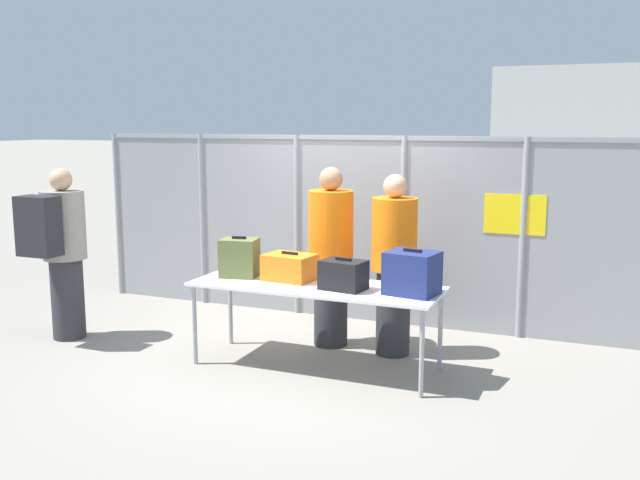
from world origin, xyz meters
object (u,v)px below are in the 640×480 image
suitcase_black (343,275)px  utility_trailer (446,261)px  traveler_hooded (60,247)px  inspection_table (316,290)px  suitcase_orange (290,267)px  suitcase_navy (412,273)px  security_worker_near (331,254)px  suitcase_olive (239,258)px  security_worker_far (394,263)px

suitcase_black → utility_trailer: 3.37m
traveler_hooded → inspection_table: bearing=0.6°
suitcase_orange → traveler_hooded: size_ratio=0.27×
suitcase_navy → security_worker_near: 1.20m
inspection_table → security_worker_near: security_worker_near is taller
suitcase_olive → suitcase_orange: 0.49m
suitcase_orange → security_worker_far: security_worker_far is taller
traveler_hooded → security_worker_near: size_ratio=0.98×
suitcase_black → inspection_table: bearing=168.0°
inspection_table → suitcase_olive: suitcase_olive is taller
suitcase_olive → security_worker_far: 1.43m
suitcase_navy → security_worker_far: security_worker_far is taller
suitcase_navy → utility_trailer: suitcase_navy is taller
traveler_hooded → security_worker_near: 2.68m
inspection_table → security_worker_near: bearing=100.3°
suitcase_black → suitcase_navy: size_ratio=0.88×
suitcase_olive → security_worker_near: size_ratio=0.22×
suitcase_orange → utility_trailer: size_ratio=0.14×
inspection_table → suitcase_orange: bearing=161.6°
suitcase_orange → security_worker_near: 0.60m
traveler_hooded → security_worker_near: bearing=15.4°
inspection_table → suitcase_navy: (0.87, -0.00, 0.23)m
suitcase_navy → inspection_table: bearing=179.9°
security_worker_near → security_worker_far: security_worker_near is taller
suitcase_navy → security_worker_far: size_ratio=0.27×
suitcase_orange → suitcase_black: suitcase_black is taller
suitcase_olive → suitcase_black: bearing=-5.7°
suitcase_orange → security_worker_far: (0.82, 0.54, 0.00)m
suitcase_black → utility_trailer: bearing=87.2°
suitcase_navy → traveler_hooded: (-3.53, -0.19, 0.01)m
security_worker_near → utility_trailer: (0.57, 2.60, -0.49)m
inspection_table → suitcase_black: size_ratio=5.53×
suitcase_olive → traveler_hooded: bearing=-172.9°
suitcase_olive → suitcase_navy: size_ratio=0.83×
inspection_table → suitcase_navy: bearing=-0.1°
suitcase_black → utility_trailer: suitcase_black is taller
traveler_hooded → security_worker_far: traveler_hooded is taller
suitcase_black → security_worker_near: security_worker_near is taller
suitcase_orange → security_worker_near: bearing=73.5°
inspection_table → traveler_hooded: bearing=-176.0°
security_worker_near → utility_trailer: bearing=-89.9°
inspection_table → utility_trailer: bearing=82.2°
traveler_hooded → security_worker_far: (3.18, 0.82, -0.07)m
utility_trailer → suitcase_orange: bearing=-103.1°
suitcase_orange → utility_trailer: (0.74, 3.17, -0.47)m
suitcase_navy → utility_trailer: bearing=97.3°
security_worker_near → inspection_table: bearing=112.8°
utility_trailer → security_worker_near: bearing=-102.4°
traveler_hooded → suitcase_orange: bearing=3.5°
suitcase_olive → security_worker_near: security_worker_near is taller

